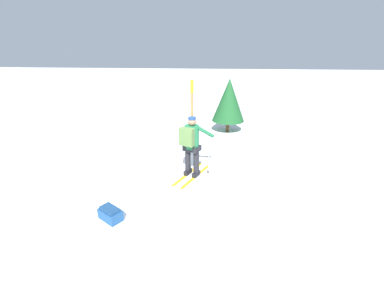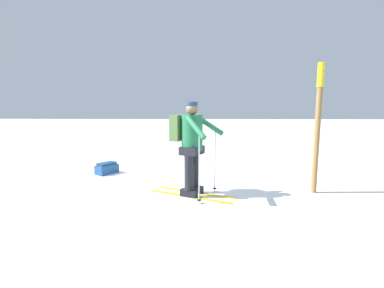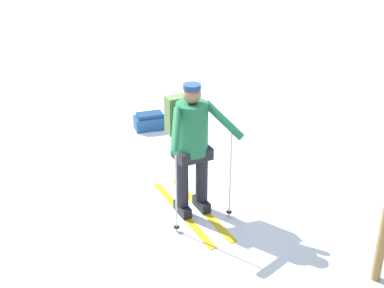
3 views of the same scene
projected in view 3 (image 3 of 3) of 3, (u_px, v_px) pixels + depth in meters
The scene contains 3 objects.
ground_plane at pixel (172, 184), 7.17m from camera, with size 80.00×80.00×0.00m, color white.
skier at pixel (191, 139), 6.16m from camera, with size 1.58×1.07×1.65m.
dropped_backpack at pixel (150, 121), 8.73m from camera, with size 0.51×0.57×0.27m.
Camera 3 is at (-4.15, 4.63, 3.62)m, focal length 50.00 mm.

